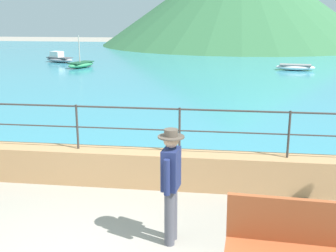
{
  "coord_description": "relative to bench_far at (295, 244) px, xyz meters",
  "views": [
    {
      "loc": [
        1.85,
        -4.56,
        3.29
      ],
      "look_at": [
        0.73,
        3.7,
        1.1
      ],
      "focal_mm": 45.01,
      "sensor_mm": 36.0,
      "label": 1
    }
  ],
  "objects": [
    {
      "name": "bench_far",
      "position": [
        0.0,
        0.0,
        0.0
      ],
      "size": [
        1.73,
        0.66,
        1.13
      ],
      "color": "#9E4C28",
      "rests_on": "ground"
    },
    {
      "name": "promenade_wall",
      "position": [
        -2.78,
        2.94,
        -0.21
      ],
      "size": [
        20.0,
        0.56,
        0.7
      ],
      "primitive_type": "cube",
      "color": "tan",
      "rests_on": "ground"
    },
    {
      "name": "boat_3",
      "position": [
        3.31,
        21.61,
        -0.3
      ],
      "size": [
        2.39,
        1.16,
        0.36
      ],
      "color": "white",
      "rests_on": "lake_water"
    },
    {
      "name": "boat_4",
      "position": [
        -12.67,
        24.06,
        -0.23
      ],
      "size": [
        2.47,
        1.72,
        0.76
      ],
      "color": "gray",
      "rests_on": "lake_water"
    },
    {
      "name": "lake_water",
      "position": [
        -2.78,
        25.58,
        -0.53
      ],
      "size": [
        64.0,
        44.32,
        0.06
      ],
      "primitive_type": "cube",
      "color": "teal",
      "rests_on": "ground"
    },
    {
      "name": "boat_2",
      "position": [
        -10.06,
        21.17,
        -0.3
      ],
      "size": [
        1.58,
        2.47,
        2.04
      ],
      "color": "#338C59",
      "rests_on": "lake_water"
    },
    {
      "name": "railing",
      "position": [
        -2.78,
        2.94,
        0.77
      ],
      "size": [
        18.44,
        0.04,
        0.9
      ],
      "color": "#383330",
      "rests_on": "promenade_wall"
    },
    {
      "name": "person_walking",
      "position": [
        -1.65,
        0.82,
        0.42
      ],
      "size": [
        0.38,
        0.57,
        1.75
      ],
      "color": "#4C4C56",
      "rests_on": "ground"
    }
  ]
}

